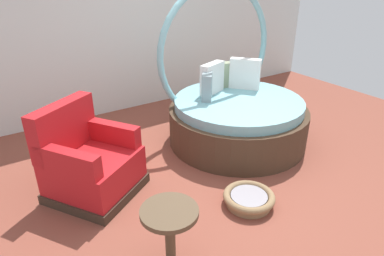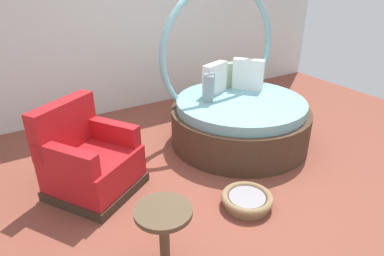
% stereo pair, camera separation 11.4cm
% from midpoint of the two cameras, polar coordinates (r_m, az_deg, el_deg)
% --- Properties ---
extents(ground_plane, '(8.00, 8.00, 0.02)m').
position_cam_midpoint_polar(ground_plane, '(3.76, 4.62, -9.20)').
color(ground_plane, brown).
extents(back_wall, '(8.00, 0.12, 2.82)m').
position_cam_midpoint_polar(back_wall, '(5.40, -11.58, 17.53)').
color(back_wall, silver).
rests_on(back_wall, ground_plane).
extents(round_daybed, '(1.79, 1.79, 2.00)m').
position_cam_midpoint_polar(round_daybed, '(4.49, 8.28, 2.66)').
color(round_daybed, '#473323').
rests_on(round_daybed, ground_plane).
extents(red_armchair, '(1.10, 1.10, 0.94)m').
position_cam_midpoint_polar(red_armchair, '(3.60, -16.10, -5.51)').
color(red_armchair, '#38281E').
rests_on(red_armchair, ground_plane).
extents(pet_basket, '(0.51, 0.51, 0.13)m').
position_cam_midpoint_polar(pet_basket, '(3.43, 10.19, -11.80)').
color(pet_basket, '#8E704C').
rests_on(pet_basket, ground_plane).
extents(side_table, '(0.44, 0.44, 0.52)m').
position_cam_midpoint_polar(side_table, '(2.62, -3.54, -15.11)').
color(side_table, brown).
rests_on(side_table, ground_plane).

